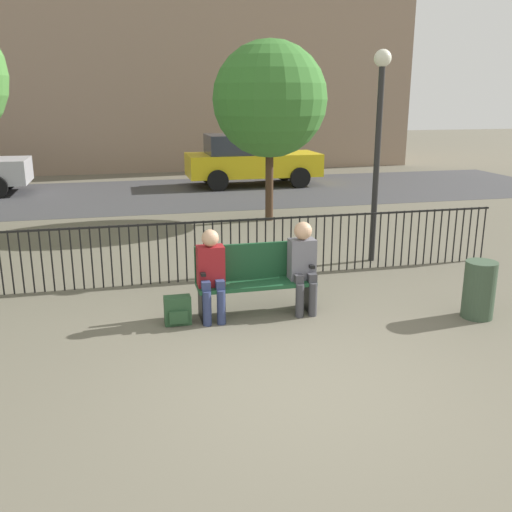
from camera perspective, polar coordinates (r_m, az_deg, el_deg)
The scene contains 11 objects.
ground_plane at distance 5.79m, azimuth 4.87°, elevation -13.06°, with size 80.00×80.00×0.00m, color #605B4C.
park_bench at distance 7.48m, azimuth -0.14°, elevation -2.15°, with size 1.54×0.45×0.92m.
seated_person_0 at distance 7.20m, azimuth -4.50°, elevation -1.41°, with size 0.34×0.39×1.19m.
seated_person_1 at distance 7.47m, azimuth 4.72°, elevation -0.56°, with size 0.34×0.39×1.22m.
backpack at distance 7.27m, azimuth -7.84°, elevation -5.44°, with size 0.33×0.22×0.36m.
fence_railing at distance 8.89m, azimuth -2.52°, elevation 1.22°, with size 9.01×0.03×0.95m.
tree_1 at distance 13.01m, azimuth 1.39°, elevation 15.37°, with size 2.54×2.54×3.98m.
lamp_post at distance 9.84m, azimuth 12.19°, elevation 12.75°, with size 0.28×0.28×3.51m.
street_surface at distance 17.11m, azimuth -7.86°, elevation 6.22°, with size 24.00×6.00×0.01m.
parked_car_0 at distance 18.43m, azimuth -0.58°, elevation 9.66°, with size 4.20×1.94×1.62m.
trash_bin at distance 7.90m, azimuth 21.42°, elevation -3.15°, with size 0.40×0.40×0.75m.
Camera 1 is at (-1.65, -4.81, 2.78)m, focal length 40.00 mm.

